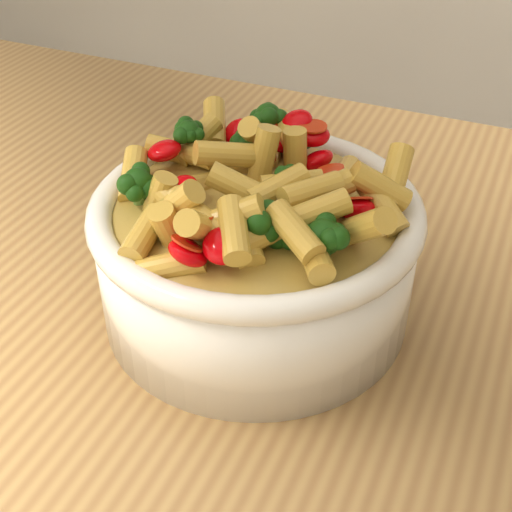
% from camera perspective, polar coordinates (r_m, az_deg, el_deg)
% --- Properties ---
extents(table, '(1.20, 0.80, 0.90)m').
position_cam_1_polar(table, '(0.60, -8.51, -11.00)').
color(table, '#A37C46').
rests_on(table, ground).
extents(serving_bowl, '(0.22, 0.22, 0.10)m').
position_cam_1_polar(serving_bowl, '(0.49, 0.00, 0.11)').
color(serving_bowl, white).
rests_on(serving_bowl, table).
extents(pasta_salad, '(0.18, 0.18, 0.04)m').
position_cam_1_polar(pasta_salad, '(0.46, -0.00, 6.09)').
color(pasta_salad, gold).
rests_on(pasta_salad, serving_bowl).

